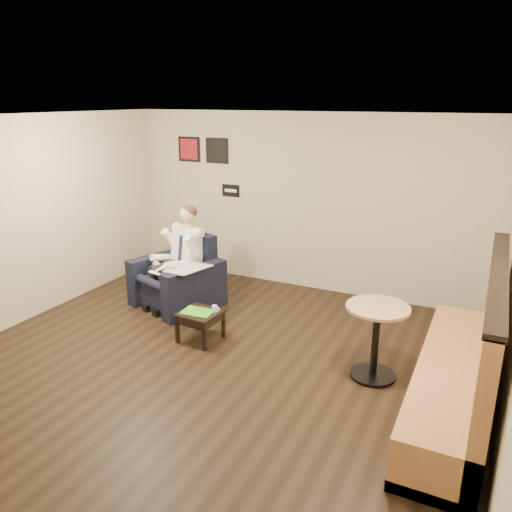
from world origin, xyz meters
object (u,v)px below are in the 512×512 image
at_px(banquette, 458,341).
at_px(green_folder, 198,312).
at_px(side_table, 201,326).
at_px(coffee_mug, 215,309).
at_px(seated_man, 168,262).
at_px(cafe_table, 375,342).
at_px(armchair, 176,272).
at_px(smartphone, 209,309).

bearing_deg(banquette, green_folder, 177.72).
distance_m(side_table, coffee_mug, 0.30).
bearing_deg(side_table, coffee_mug, 30.47).
distance_m(side_table, green_folder, 0.20).
distance_m(seated_man, cafe_table, 3.26).
xyz_separation_m(armchair, side_table, (0.93, -0.83, -0.32)).
bearing_deg(side_table, cafe_table, 2.31).
bearing_deg(smartphone, armchair, 157.93).
xyz_separation_m(side_table, coffee_mug, (0.16, 0.09, 0.24)).
relative_size(armchair, banquette, 0.37).
distance_m(armchair, seated_man, 0.23).
relative_size(side_table, green_folder, 1.22).
xyz_separation_m(coffee_mug, cafe_table, (2.05, -0.01, -0.00)).
height_order(armchair, smartphone, armchair).
distance_m(green_folder, cafe_table, 2.24).
distance_m(armchair, green_folder, 1.25).
bearing_deg(smartphone, green_folder, -103.96).
relative_size(seated_man, coffee_mug, 17.29).
bearing_deg(banquette, seated_man, 168.18).
bearing_deg(green_folder, cafe_table, 2.68).
relative_size(green_folder, cafe_table, 0.45).
relative_size(armchair, smartphone, 8.85).
height_order(armchair, coffee_mug, armchair).
bearing_deg(side_table, banquette, -2.60).
height_order(seated_man, coffee_mug, seated_man).
relative_size(seated_man, cafe_table, 1.66).
xyz_separation_m(armchair, cafe_table, (3.15, -0.74, -0.09)).
xyz_separation_m(banquette, cafe_table, (-0.84, 0.23, -0.31)).
bearing_deg(armchair, banquette, 4.10).
height_order(side_table, coffee_mug, coffee_mug).
distance_m(armchair, coffee_mug, 1.32).
height_order(armchair, cafe_table, armchair).
relative_size(green_folder, banquette, 0.13).
bearing_deg(coffee_mug, armchair, 146.03).
relative_size(coffee_mug, banquette, 0.03).
distance_m(seated_man, coffee_mug, 1.32).
xyz_separation_m(side_table, smartphone, (0.05, 0.14, 0.20)).
height_order(green_folder, cafe_table, cafe_table).
distance_m(green_folder, smartphone, 0.17).
bearing_deg(coffee_mug, side_table, -149.53).
xyz_separation_m(green_folder, cafe_table, (2.24, 0.11, 0.03)).
height_order(side_table, banquette, banquette).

